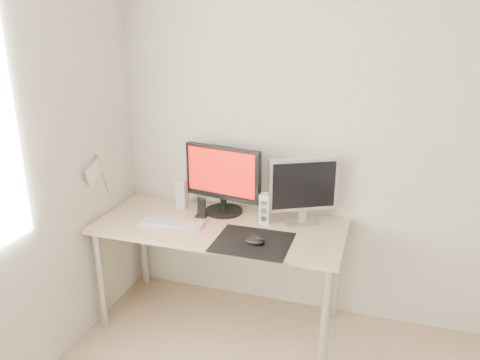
# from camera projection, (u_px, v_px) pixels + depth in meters

# --- Properties ---
(wall_back) EXTENTS (3.50, 0.00, 3.50)m
(wall_back) POSITION_uv_depth(u_px,v_px,m) (378.00, 143.00, 2.92)
(wall_back) COLOR white
(wall_back) RESTS_ON ground
(mousepad) EXTENTS (0.45, 0.40, 0.00)m
(mousepad) POSITION_uv_depth(u_px,v_px,m) (253.00, 242.00, 2.77)
(mousepad) COLOR black
(mousepad) RESTS_ON desk
(mouse) EXTENTS (0.12, 0.07, 0.04)m
(mouse) POSITION_uv_depth(u_px,v_px,m) (254.00, 241.00, 2.73)
(mouse) COLOR black
(mouse) RESTS_ON mousepad
(desk) EXTENTS (1.60, 0.70, 0.73)m
(desk) POSITION_uv_depth(u_px,v_px,m) (220.00, 235.00, 3.05)
(desk) COLOR #D1B587
(desk) RESTS_ON ground
(main_monitor) EXTENTS (0.55, 0.30, 0.47)m
(main_monitor) POSITION_uv_depth(u_px,v_px,m) (223.00, 177.00, 3.12)
(main_monitor) COLOR black
(main_monitor) RESTS_ON desk
(second_monitor) EXTENTS (0.42, 0.25, 0.43)m
(second_monitor) POSITION_uv_depth(u_px,v_px,m) (303.00, 188.00, 2.96)
(second_monitor) COLOR silver
(second_monitor) RESTS_ON desk
(speaker_left) EXTENTS (0.06, 0.08, 0.20)m
(speaker_left) POSITION_uv_depth(u_px,v_px,m) (182.00, 194.00, 3.26)
(speaker_left) COLOR silver
(speaker_left) RESTS_ON desk
(speaker_right) EXTENTS (0.06, 0.08, 0.20)m
(speaker_right) POSITION_uv_depth(u_px,v_px,m) (265.00, 209.00, 3.01)
(speaker_right) COLOR silver
(speaker_right) RESTS_ON desk
(keyboard) EXTENTS (0.43, 0.17, 0.02)m
(keyboard) POSITION_uv_depth(u_px,v_px,m) (172.00, 224.00, 3.01)
(keyboard) COLOR silver
(keyboard) RESTS_ON desk
(phone_dock) EXTENTS (0.07, 0.06, 0.13)m
(phone_dock) POSITION_uv_depth(u_px,v_px,m) (202.00, 211.00, 3.12)
(phone_dock) COLOR black
(phone_dock) RESTS_ON desk
(pennant) EXTENTS (0.01, 0.23, 0.29)m
(pennant) POSITION_uv_depth(u_px,v_px,m) (97.00, 173.00, 3.01)
(pennant) COLOR #A57F54
(pennant) RESTS_ON wall_left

